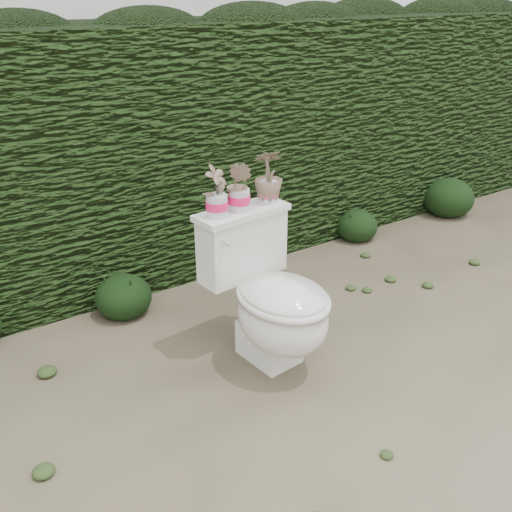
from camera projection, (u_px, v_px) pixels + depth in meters
ground at (296, 361)px, 3.01m from camera, size 60.00×60.00×0.00m
hedge at (156, 148)px, 3.87m from camera, size 8.00×1.00×1.60m
toilet at (272, 300)px, 2.88m from camera, size 0.52×0.72×0.78m
potted_plant_left at (217, 193)px, 2.73m from camera, size 0.15×0.13×0.24m
potted_plant_center at (239, 187)px, 2.81m from camera, size 0.15×0.16×0.24m
potted_plant_right at (268, 178)px, 2.91m from camera, size 0.19×0.19×0.26m
liriope_clump_2 at (123, 293)px, 3.41m from camera, size 0.34×0.34×0.27m
liriope_clump_3 at (249, 251)px, 3.96m from camera, size 0.32×0.32×0.26m
liriope_clump_4 at (357, 223)px, 4.44m from camera, size 0.32×0.32×0.26m
liriope_clump_5 at (449, 195)px, 4.91m from camera, size 0.43×0.43×0.34m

